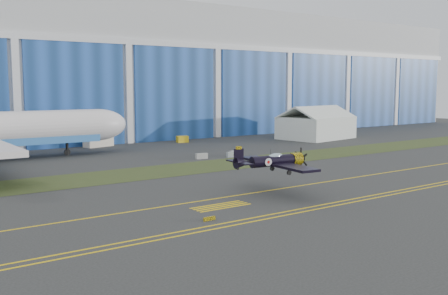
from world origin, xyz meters
TOP-DOWN VIEW (x-y plane):
  - ground at (0.00, 0.00)m, footprint 260.00×260.00m
  - grass_median at (0.00, 14.00)m, footprint 260.00×10.00m
  - hangar at (0.00, 71.79)m, footprint 220.00×45.70m
  - taxiway_centreline at (0.00, -5.00)m, footprint 200.00×0.20m
  - edge_line_near at (0.00, -14.50)m, footprint 80.00×0.20m
  - edge_line_far at (0.00, -13.50)m, footprint 80.00×0.20m
  - hold_short_ladder at (-18.00, -8.10)m, footprint 6.00×2.40m
  - guard_board_left at (-22.00, -12.00)m, footprint 1.20×0.15m
  - warbird at (-9.86, -6.40)m, footprint 11.50×13.31m
  - tent at (37.98, 33.63)m, footprint 17.44×13.93m
  - shipping_container at (-7.70, 47.11)m, footprint 6.04×3.56m
  - tug at (9.52, 44.20)m, footprint 2.53×1.84m
  - gse_box at (53.40, 42.47)m, footprint 3.61×2.62m
  - barrier_a at (-1.01, 20.99)m, footprint 2.05×0.82m
  - barrier_b at (4.23, 19.71)m, footprint 2.05×0.81m
  - barrier_c at (5.56, 20.90)m, footprint 2.05×0.78m

SIDE VIEW (x-z plane):
  - ground at x=0.00m, z-range 0.00..0.00m
  - taxiway_centreline at x=0.00m, z-range 0.00..0.02m
  - edge_line_near at x=0.00m, z-range 0.00..0.02m
  - edge_line_far at x=0.00m, z-range 0.00..0.02m
  - hold_short_ladder at x=-18.00m, z-range 0.00..0.02m
  - grass_median at x=0.00m, z-range 0.01..0.03m
  - guard_board_left at x=-22.00m, z-range 0.00..0.35m
  - barrier_a at x=-1.01m, z-range 0.00..0.90m
  - barrier_b at x=4.23m, z-range 0.00..0.90m
  - barrier_c at x=5.56m, z-range 0.00..0.90m
  - tug at x=9.52m, z-range 0.00..1.35m
  - gse_box at x=53.40m, z-range 0.00..1.95m
  - shipping_container at x=-7.70m, z-range 0.00..2.45m
  - warbird at x=-9.86m, z-range 1.79..5.40m
  - tent at x=37.98m, z-range 0.00..7.34m
  - hangar at x=0.00m, z-range -0.04..29.96m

